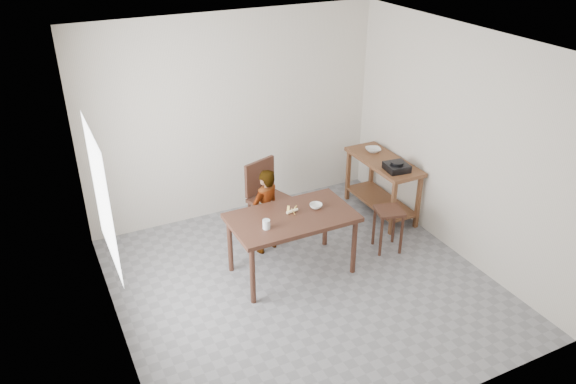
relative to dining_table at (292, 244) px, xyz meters
name	(u,v)px	position (x,y,z in m)	size (l,w,h in m)	color
floor	(304,286)	(0.00, -0.30, -0.40)	(4.00, 4.00, 0.04)	gray
ceiling	(308,43)	(0.00, -0.30, 2.35)	(4.00, 4.00, 0.04)	white
wall_back	(233,117)	(0.00, 1.72, 0.98)	(4.00, 0.04, 2.70)	beige
wall_front	(434,287)	(0.00, -2.32, 0.98)	(4.00, 0.04, 2.70)	beige
wall_left	(103,223)	(-2.02, -0.30, 0.98)	(0.04, 4.00, 2.70)	beige
wall_right	(459,144)	(2.02, -0.30, 0.98)	(0.04, 4.00, 2.70)	beige
window_pane	(102,197)	(-1.97, -0.10, 1.12)	(0.02, 1.10, 1.30)	white
dining_table	(292,244)	(0.00, 0.00, 0.00)	(1.40, 0.80, 0.75)	#422419
prep_counter	(382,187)	(1.72, 0.70, 0.03)	(0.50, 1.20, 0.80)	brown
child	(266,211)	(-0.08, 0.54, 0.17)	(0.40, 0.26, 1.09)	white
dining_chair	(272,200)	(0.14, 0.86, 0.11)	(0.47, 0.47, 0.97)	#422419
stool	(388,229)	(1.27, -0.10, -0.10)	(0.32, 0.32, 0.56)	#422419
glass_tumbler	(266,224)	(-0.37, -0.12, 0.43)	(0.08, 0.08, 0.10)	white
small_bowl	(316,206)	(0.33, 0.04, 0.40)	(0.15, 0.15, 0.05)	silver
banana	(292,211)	(0.03, 0.06, 0.40)	(0.16, 0.11, 0.06)	gold
serving_bowl	(373,150)	(1.74, 0.99, 0.45)	(0.21, 0.21, 0.05)	silver
gas_burner	(397,167)	(1.67, 0.36, 0.47)	(0.28, 0.28, 0.09)	black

